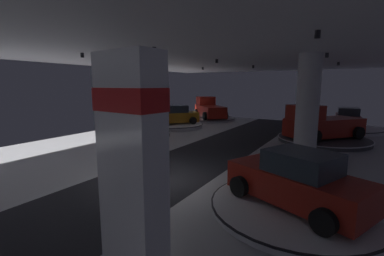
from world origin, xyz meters
name	(u,v)px	position (x,y,z in m)	size (l,w,h in m)	color
ground	(156,178)	(0.00, 0.00, -0.02)	(24.00, 44.00, 0.06)	#B2B2B7
ceiling_with_spotlights	(153,43)	(0.00, 0.00, 5.55)	(24.00, 44.00, 0.39)	silver
column_right	(307,108)	(4.98, 6.40, 2.75)	(1.14, 1.14, 5.50)	silver
column_left	(115,107)	(-3.72, 1.32, 2.75)	(1.17, 1.17, 5.50)	silver
brand_sign_pylon	(133,186)	(3.95, -5.48, 2.27)	(1.32, 0.77, 4.41)	slate
display_platform_mid_left	(139,134)	(-7.06, 6.74, 0.18)	(4.95, 4.95, 0.33)	#333338
display_car_mid_left	(138,122)	(-7.09, 6.74, 1.10)	(4.42, 2.71, 1.71)	red
display_platform_deep_right	(347,129)	(6.80, 17.71, 0.18)	(5.52, 5.52, 0.32)	silver
display_car_deep_right	(348,119)	(6.80, 17.68, 1.08)	(2.44, 4.33, 1.71)	maroon
display_platform_far_right	(323,139)	(5.45, 11.67, 0.17)	(6.01, 6.01, 0.30)	#333338
pickup_truck_far_right	(320,125)	(5.24, 11.42, 1.23)	(5.00, 5.42, 2.30)	maroon
display_platform_near_right	(294,207)	(5.65, -0.20, 0.14)	(5.21, 5.21, 0.24)	silver
display_car_near_right	(297,181)	(5.68, -0.21, 1.01)	(4.57, 3.45, 1.71)	maroon
display_platform_deep_left	(210,119)	(-6.66, 18.13, 0.15)	(5.68, 5.68, 0.27)	#B7B7BC
pickup_truck_deep_left	(209,109)	(-6.88, 18.36, 1.20)	(5.23, 5.23, 2.30)	maroon
display_platform_far_left	(175,125)	(-7.02, 11.66, 0.20)	(5.20, 5.20, 0.36)	silver
display_car_far_left	(175,115)	(-7.00, 11.69, 1.12)	(4.04, 4.40, 1.71)	#B77519
visitor_walking_near	(164,154)	(0.02, 0.61, 0.91)	(0.32, 0.32, 1.59)	black
stanchion_a	(130,194)	(0.92, -2.51, 0.37)	(0.28, 0.28, 1.01)	#333338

